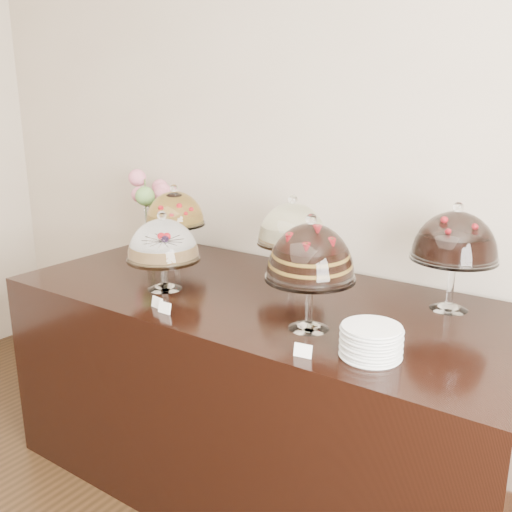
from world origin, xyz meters
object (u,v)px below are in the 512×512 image
Objects in this scene: display_counter at (262,389)px; cake_stand_choco_layer at (311,256)px; cake_stand_fruit_tart at (175,211)px; cake_stand_cheesecake at (292,227)px; flower_vase at (152,203)px; cake_stand_dark_choco at (455,240)px; cake_stand_sugar_sponge at (163,243)px; plate_stack at (371,341)px.

cake_stand_choco_layer is (0.34, -0.21, 0.72)m from display_counter.
cake_stand_cheesecake is at bearing 2.59° from cake_stand_fruit_tart.
flower_vase is at bearing 157.30° from cake_stand_choco_layer.
cake_stand_sugar_sponge is at bearing -157.07° from cake_stand_dark_choco.
cake_stand_sugar_sponge is at bearing -131.33° from cake_stand_cheesecake.
cake_stand_fruit_tart is 0.33m from flower_vase.
cake_stand_dark_choco reaches higher than cake_stand_fruit_tart.
cake_stand_dark_choco is 1.03× the size of flower_vase.
cake_stand_dark_choco is at bearing 2.42° from cake_stand_fruit_tart.
plate_stack is at bearing -97.36° from cake_stand_dark_choco.
plate_stack is at bearing -21.93° from flower_vase.
plate_stack is (0.28, -0.09, -0.22)m from cake_stand_choco_layer.
cake_stand_sugar_sponge reaches higher than plate_stack.
display_counter is at bearing -17.43° from cake_stand_fruit_tart.
cake_stand_cheesecake is at bearing 139.14° from plate_stack.
flower_vase reaches higher than cake_stand_cheesecake.
cake_stand_choco_layer is 1.12m from cake_stand_fruit_tart.
flower_vase is 2.12× the size of plate_stack.
cake_stand_sugar_sponge is (-0.39, -0.18, 0.65)m from display_counter.
cake_stand_dark_choco is at bearing 21.60° from display_counter.
plate_stack reaches higher than display_counter.
display_counter is at bearing 148.79° from cake_stand_choco_layer.
cake_stand_choco_layer is 1.45m from flower_vase.
cake_stand_sugar_sponge is 1.19m from cake_stand_dark_choco.
plate_stack is at bearing -18.11° from cake_stand_choco_layer.
plate_stack is at bearing -25.67° from display_counter.
cake_stand_cheesecake is at bearing -5.89° from flower_vase.
cake_stand_choco_layer is at bearing -1.87° from cake_stand_sugar_sponge.
cake_stand_cheesecake reaches higher than cake_stand_fruit_tart.
cake_stand_dark_choco reaches higher than display_counter.
flower_vase reaches higher than cake_stand_sugar_sponge.
cake_stand_fruit_tart is at bearing 157.67° from cake_stand_choco_layer.
flower_vase is (-1.34, 0.56, -0.03)m from cake_stand_choco_layer.
cake_stand_sugar_sponge reaches higher than display_counter.
cake_stand_choco_layer is 0.37m from plate_stack.
cake_stand_cheesecake is at bearing 48.67° from cake_stand_sugar_sponge.
cake_stand_sugar_sponge is 1.76× the size of plate_stack.
cake_stand_fruit_tart reaches higher than plate_stack.
cake_stand_sugar_sponge is at bearing -41.71° from flower_vase.
cake_stand_sugar_sponge is at bearing -53.04° from cake_stand_fruit_tart.
flower_vase is (-0.98, 0.10, -0.01)m from cake_stand_cheesecake.
cake_stand_fruit_tart is at bearing -177.41° from cake_stand_cheesecake.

